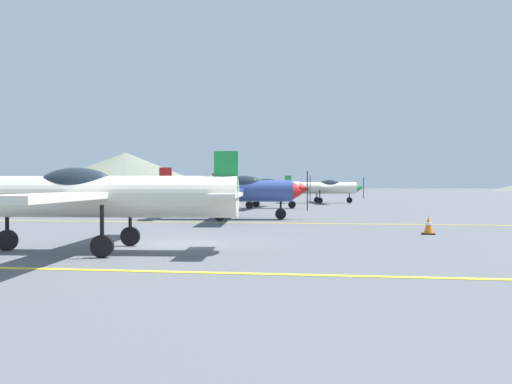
% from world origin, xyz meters
% --- Properties ---
extents(ground_plane, '(400.00, 400.00, 0.00)m').
position_xyz_m(ground_plane, '(0.00, 0.00, 0.00)').
color(ground_plane, '#54565B').
extents(apron_line_near, '(80.00, 0.16, 0.01)m').
position_xyz_m(apron_line_near, '(0.00, -3.61, 0.01)').
color(apron_line_near, yellow).
rests_on(apron_line_near, ground_plane).
extents(apron_line_far, '(80.00, 0.16, 0.01)m').
position_xyz_m(apron_line_far, '(0.00, 7.56, 0.01)').
color(apron_line_far, yellow).
rests_on(apron_line_far, ground_plane).
extents(airplane_near, '(7.00, 8.05, 2.41)m').
position_xyz_m(airplane_near, '(-1.43, -1.17, 1.36)').
color(airplane_near, silver).
rests_on(airplane_near, ground_plane).
extents(airplane_mid, '(7.01, 8.06, 2.41)m').
position_xyz_m(airplane_mid, '(-0.07, 9.62, 1.36)').
color(airplane_mid, '#33478C').
rests_on(airplane_mid, ground_plane).
extents(airplane_far, '(7.02, 8.06, 2.41)m').
position_xyz_m(airplane_far, '(-0.01, 20.24, 1.36)').
color(airplane_far, silver).
rests_on(airplane_far, ground_plane).
extents(airplane_back, '(7.02, 8.06, 2.41)m').
position_xyz_m(airplane_back, '(4.54, 29.72, 1.36)').
color(airplane_back, silver).
rests_on(airplane_back, ground_plane).
extents(traffic_cone_front, '(0.36, 0.36, 0.59)m').
position_xyz_m(traffic_cone_front, '(7.40, 3.83, 0.29)').
color(traffic_cone_front, black).
rests_on(traffic_cone_front, ground_plane).
extents(hill_left, '(68.25, 68.25, 13.67)m').
position_xyz_m(hill_left, '(-66.75, 158.98, 6.83)').
color(hill_left, slate).
rests_on(hill_left, ground_plane).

